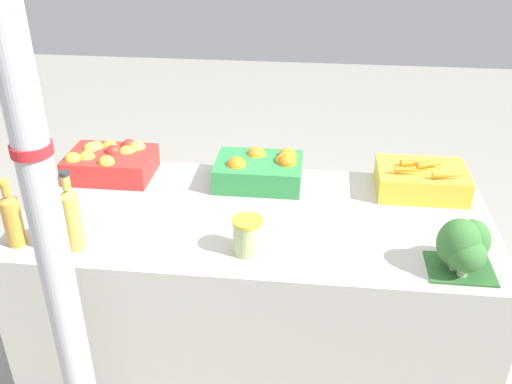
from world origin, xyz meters
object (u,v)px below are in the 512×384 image
object	(u,v)px
apple_crate	(110,161)
juice_bottle_cloudy	(41,217)
support_pole	(37,176)
pickle_jar	(248,236)
carrot_crate	(422,179)
broccoli_pile	(463,245)
juice_bottle_amber	(12,218)
juice_bottle_golden	(72,217)
orange_crate	(261,170)

from	to	relation	value
apple_crate	juice_bottle_cloudy	bearing A→B (deg)	-94.68
support_pole	pickle_jar	world-z (taller)	support_pole
support_pole	carrot_crate	xyz separation A→B (m)	(1.19, 0.88, -0.40)
pickle_jar	apple_crate	bearing A→B (deg)	142.10
broccoli_pile	pickle_jar	world-z (taller)	broccoli_pile
pickle_jar	support_pole	bearing A→B (deg)	-145.51
carrot_crate	broccoli_pile	distance (m)	0.55
juice_bottle_amber	juice_bottle_golden	xyz separation A→B (m)	(0.22, 0.00, 0.02)
support_pole	juice_bottle_amber	xyz separation A→B (m)	(-0.31, 0.32, -0.35)
orange_crate	broccoli_pile	world-z (taller)	broccoli_pile
orange_crate	juice_bottle_cloudy	bearing A→B (deg)	-141.52
support_pole	juice_bottle_golden	size ratio (longest dim) A/B	8.33
apple_crate	carrot_crate	bearing A→B (deg)	-0.26
juice_bottle_golden	orange_crate	bearing A→B (deg)	43.43
carrot_crate	juice_bottle_amber	distance (m)	1.60
juice_bottle_golden	juice_bottle_amber	bearing A→B (deg)	-180.00
carrot_crate	pickle_jar	distance (m)	0.85
juice_bottle_golden	pickle_jar	distance (m)	0.62
broccoli_pile	juice_bottle_golden	xyz separation A→B (m)	(-1.33, -0.02, 0.03)
juice_bottle_amber	pickle_jar	xyz separation A→B (m)	(0.83, 0.04, -0.04)
orange_crate	apple_crate	bearing A→B (deg)	179.77
pickle_jar	orange_crate	bearing A→B (deg)	91.09
apple_crate	pickle_jar	size ratio (longest dim) A/B	2.76
broccoli_pile	juice_bottle_cloudy	xyz separation A→B (m)	(-1.44, -0.02, 0.02)
apple_crate	juice_bottle_golden	size ratio (longest dim) A/B	1.20
apple_crate	pickle_jar	distance (m)	0.86
juice_bottle_golden	support_pole	bearing A→B (deg)	-74.96
broccoli_pile	juice_bottle_golden	bearing A→B (deg)	-179.14
orange_crate	juice_bottle_cloudy	distance (m)	0.92
support_pole	apple_crate	xyz separation A→B (m)	(-0.15, 0.89, -0.39)
support_pole	carrot_crate	bearing A→B (deg)	36.56
orange_crate	broccoli_pile	bearing A→B (deg)	-37.02
juice_bottle_amber	juice_bottle_cloudy	size ratio (longest dim) A/B	0.92
juice_bottle_golden	broccoli_pile	bearing A→B (deg)	0.86
juice_bottle_cloudy	pickle_jar	distance (m)	0.73
apple_crate	carrot_crate	xyz separation A→B (m)	(1.34, -0.01, -0.01)
juice_bottle_cloudy	orange_crate	bearing A→B (deg)	38.48
juice_bottle_amber	juice_bottle_cloudy	world-z (taller)	juice_bottle_cloudy
carrot_crate	broccoli_pile	xyz separation A→B (m)	(0.05, -0.55, 0.04)
broccoli_pile	juice_bottle_amber	distance (m)	1.55
orange_crate	pickle_jar	size ratio (longest dim) A/B	2.76
carrot_crate	pickle_jar	bearing A→B (deg)	-141.89
juice_bottle_golden	pickle_jar	xyz separation A→B (m)	(0.61, 0.04, -0.06)
carrot_crate	juice_bottle_amber	xyz separation A→B (m)	(-1.50, -0.57, 0.05)
apple_crate	juice_bottle_cloudy	distance (m)	0.58
juice_bottle_cloudy	support_pole	bearing A→B (deg)	-57.81
broccoli_pile	pickle_jar	bearing A→B (deg)	178.16
support_pole	pickle_jar	xyz separation A→B (m)	(0.53, 0.36, -0.39)
apple_crate	broccoli_pile	xyz separation A→B (m)	(1.40, -0.55, 0.03)
juice_bottle_amber	pickle_jar	distance (m)	0.83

